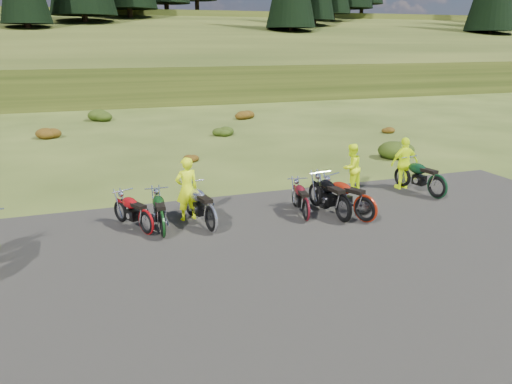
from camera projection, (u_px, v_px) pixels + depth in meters
name	position (u px, v px, depth m)	size (l,w,h in m)	color
ground	(281.00, 240.00, 12.64)	(300.00, 300.00, 0.00)	#354517
gravel_pad	(316.00, 273.00, 10.83)	(20.00, 12.00, 0.04)	black
hill_slope	(119.00, 84.00, 57.81)	(300.00, 46.00, 3.00)	#283712
hill_plateau	(98.00, 63.00, 112.00)	(300.00, 90.00, 9.17)	#283712
shrub_2	(48.00, 131.00, 25.57)	(1.30, 1.30, 0.77)	#5B2A0B
shrub_3	(101.00, 114.00, 31.25)	(1.56, 1.56, 0.92)	#26370D
shrub_4	(189.00, 156.00, 20.76)	(0.77, 0.77, 0.45)	#5B2A0B
shrub_5	(222.00, 130.00, 26.44)	(1.03, 1.03, 0.61)	#26370D
shrub_6	(244.00, 113.00, 32.12)	(1.30, 1.30, 0.77)	#5B2A0B
shrub_7	(398.00, 147.00, 21.54)	(1.56, 1.56, 0.92)	#26370D
shrub_8	(386.00, 129.00, 27.31)	(0.77, 0.77, 0.45)	#5B2A0B
motorcycle_1	(147.00, 235.00, 12.93)	(1.91, 0.64, 1.00)	maroon
motorcycle_2	(163.00, 238.00, 12.74)	(1.98, 0.66, 1.04)	#0E3311
motorcycle_3	(211.00, 233.00, 13.09)	(2.17, 0.72, 1.14)	#AEAEB3
motorcycle_4	(306.00, 222.00, 13.92)	(1.86, 0.62, 0.98)	#550E16
motorcycle_5	(343.00, 223.00, 13.82)	(2.23, 0.74, 1.17)	black
motorcycle_6	(364.00, 223.00, 13.81)	(2.21, 0.74, 1.16)	maroon
motorcycle_7	(436.00, 199.00, 15.89)	(2.21, 0.74, 1.16)	black
person_middle	(187.00, 190.00, 13.76)	(0.65, 0.43, 1.79)	#D4F20C
person_right_a	(351.00, 168.00, 16.48)	(0.77, 0.60, 1.59)	#D4F20C
person_right_b	(404.00, 164.00, 16.73)	(1.03, 0.43, 1.75)	#D4F20C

